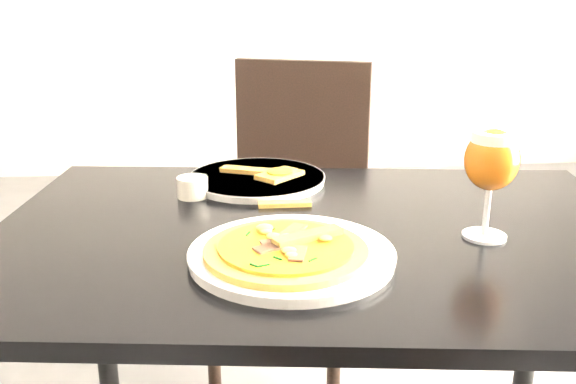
{
  "coord_description": "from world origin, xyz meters",
  "views": [
    {
      "loc": [
        -0.23,
        -1.04,
        1.18
      ],
      "look_at": [
        -0.13,
        0.02,
        0.83
      ],
      "focal_mm": 40.0,
      "sensor_mm": 36.0,
      "label": 1
    }
  ],
  "objects": [
    {
      "name": "dining_table",
      "position": [
        -0.07,
        0.05,
        0.66
      ],
      "size": [
        1.29,
        0.94,
        0.75
      ],
      "rotation": [
        0.0,
        0.0,
        -0.12
      ],
      "color": "black",
      "rests_on": "ground"
    },
    {
      "name": "chair_far",
      "position": [
        -0.05,
        0.79,
        0.53
      ],
      "size": [
        0.56,
        0.56,
        0.95
      ],
      "rotation": [
        0.0,
        0.0,
        -0.33
      ],
      "color": "black",
      "rests_on": "ground"
    },
    {
      "name": "plate_main",
      "position": [
        -0.14,
        -0.09,
        0.76
      ],
      "size": [
        0.38,
        0.38,
        0.02
      ],
      "primitive_type": "cylinder",
      "rotation": [
        0.0,
        0.0,
        0.14
      ],
      "color": "silver",
      "rests_on": "dining_table"
    },
    {
      "name": "pizza",
      "position": [
        -0.15,
        -0.1,
        0.78
      ],
      "size": [
        0.26,
        0.26,
        0.03
      ],
      "rotation": [
        0.0,
        0.0,
        0.14
      ],
      "color": "olive",
      "rests_on": "plate_main"
    },
    {
      "name": "plate_second",
      "position": [
        -0.17,
        0.34,
        0.76
      ],
      "size": [
        0.39,
        0.39,
        0.02
      ],
      "primitive_type": "cylinder",
      "rotation": [
        0.0,
        0.0,
        -0.34
      ],
      "color": "silver",
      "rests_on": "dining_table"
    },
    {
      "name": "crust_scraps",
      "position": [
        -0.15,
        0.34,
        0.77
      ],
      "size": [
        0.19,
        0.13,
        0.01
      ],
      "rotation": [
        0.0,
        0.0,
        0.07
      ],
      "color": "olive",
      "rests_on": "plate_second"
    },
    {
      "name": "loose_crust",
      "position": [
        -0.13,
        0.18,
        0.75
      ],
      "size": [
        0.11,
        0.02,
        0.01
      ],
      "primitive_type": "cube",
      "rotation": [
        0.0,
        0.0,
        0.0
      ],
      "color": "olive",
      "rests_on": "dining_table"
    },
    {
      "name": "sauce_cup",
      "position": [
        -0.31,
        0.25,
        0.77
      ],
      "size": [
        0.06,
        0.06,
        0.04
      ],
      "color": "beige",
      "rests_on": "dining_table"
    },
    {
      "name": "beer_glass",
      "position": [
        0.21,
        -0.02,
        0.89
      ],
      "size": [
        0.09,
        0.09,
        0.2
      ],
      "color": "#B5B9BE",
      "rests_on": "dining_table"
    }
  ]
}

